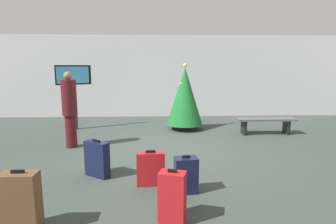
{
  "coord_description": "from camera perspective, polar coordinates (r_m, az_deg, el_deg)",
  "views": [
    {
      "loc": [
        -0.18,
        -6.35,
        2.02
      ],
      "look_at": [
        0.08,
        0.2,
        0.9
      ],
      "focal_mm": 29.25,
      "sensor_mm": 36.0,
      "label": 1
    }
  ],
  "objects": [
    {
      "name": "suitcase_2",
      "position": [
        5.24,
        -14.58,
        -9.47
      ],
      "size": [
        0.5,
        0.42,
        0.69
      ],
      "color": "#141938",
      "rests_on": "ground_plane"
    },
    {
      "name": "suitcase_0",
      "position": [
        4.49,
        3.76,
        -12.96
      ],
      "size": [
        0.39,
        0.28,
        0.62
      ],
      "color": "#141938",
      "rests_on": "ground_plane"
    },
    {
      "name": "suitcase_3",
      "position": [
        3.92,
        -28.38,
        -16.26
      ],
      "size": [
        0.44,
        0.23,
        0.79
      ],
      "color": "brown",
      "rests_on": "ground_plane"
    },
    {
      "name": "traveller_0",
      "position": [
        7.11,
        -19.81,
        0.79
      ],
      "size": [
        0.42,
        0.42,
        1.87
      ],
      "color": "#4C1419",
      "rests_on": "ground_plane"
    },
    {
      "name": "back_wall",
      "position": [
        10.93,
        -1.29,
        7.42
      ],
      "size": [
        16.0,
        0.2,
        3.18
      ],
      "primitive_type": "cube",
      "color": "silver",
      "rests_on": "ground_plane"
    },
    {
      "name": "suitcase_1",
      "position": [
        4.74,
        -3.62,
        -11.73
      ],
      "size": [
        0.48,
        0.19,
        0.61
      ],
      "color": "#B2191E",
      "rests_on": "ground_plane"
    },
    {
      "name": "waiting_bench",
      "position": [
        8.6,
        19.65,
        -1.96
      ],
      "size": [
        1.71,
        0.44,
        0.48
      ],
      "color": "#4C5159",
      "rests_on": "ground_plane"
    },
    {
      "name": "suitcase_4",
      "position": [
        3.7,
        0.89,
        -17.28
      ],
      "size": [
        0.39,
        0.3,
        0.71
      ],
      "color": "#B2191E",
      "rests_on": "ground_plane"
    },
    {
      "name": "holiday_tree",
      "position": [
        8.63,
        3.53,
        3.32
      ],
      "size": [
        1.14,
        1.14,
        2.08
      ],
      "color": "#4C3319",
      "rests_on": "ground_plane"
    },
    {
      "name": "ground_plane",
      "position": [
        6.67,
        -0.6,
        -7.93
      ],
      "size": [
        16.0,
        16.0,
        0.0
      ],
      "primitive_type": "plane",
      "color": "#38423D"
    },
    {
      "name": "flight_info_kiosk",
      "position": [
        9.08,
        -19.05,
        5.63
      ],
      "size": [
        1.0,
        0.54,
        2.03
      ],
      "color": "#333338",
      "rests_on": "ground_plane"
    }
  ]
}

